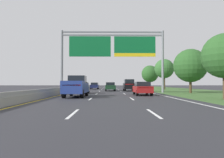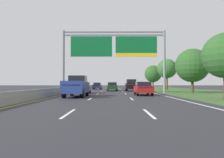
# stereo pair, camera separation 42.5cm
# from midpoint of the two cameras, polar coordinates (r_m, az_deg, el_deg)

# --- Properties ---
(ground_plane) EXTENTS (220.00, 220.00, 0.00)m
(ground_plane) POSITION_cam_midpoint_polar(r_m,az_deg,el_deg) (34.09, -0.86, -3.53)
(ground_plane) COLOR #2B2B30
(lane_striping) EXTENTS (11.96, 106.00, 0.01)m
(lane_striping) POSITION_cam_midpoint_polar(r_m,az_deg,el_deg) (33.63, -0.86, -3.55)
(lane_striping) COLOR white
(lane_striping) RESTS_ON ground
(grass_verge_right) EXTENTS (14.00, 110.00, 0.02)m
(grass_verge_right) POSITION_cam_midpoint_polar(r_m,az_deg,el_deg) (36.83, 21.44, -3.25)
(grass_verge_right) COLOR #3D602D
(grass_verge_right) RESTS_ON ground
(median_barrier_concrete) EXTENTS (0.60, 110.00, 0.85)m
(median_barrier_concrete) POSITION_cam_midpoint_polar(r_m,az_deg,el_deg) (34.71, -11.83, -2.87)
(median_barrier_concrete) COLOR gray
(median_barrier_concrete) RESTS_ON ground
(overhead_sign_gantry) EXTENTS (15.06, 0.42, 9.09)m
(overhead_sign_gantry) POSITION_cam_midpoint_polar(r_m,az_deg,el_deg) (30.44, -0.28, 8.33)
(overhead_sign_gantry) COLOR gray
(overhead_sign_gantry) RESTS_ON ground
(pickup_truck_blue) EXTENTS (2.05, 5.42, 2.20)m
(pickup_truck_blue) POSITION_cam_midpoint_polar(r_m,az_deg,el_deg) (21.72, -10.33, -2.00)
(pickup_truck_blue) COLOR navy
(pickup_truck_blue) RESTS_ON ground
(car_grey_left_lane_sedan) EXTENTS (1.94, 4.45, 1.57)m
(car_grey_left_lane_sedan) POSITION_cam_midpoint_polar(r_m,az_deg,el_deg) (28.88, -8.64, -2.31)
(car_grey_left_lane_sedan) COLOR slate
(car_grey_left_lane_sedan) RESTS_ON ground
(car_black_right_lane_suv) EXTENTS (1.94, 4.72, 2.11)m
(car_black_right_lane_suv) POSITION_cam_midpoint_polar(r_m,az_deg,el_deg) (38.23, 4.34, -1.62)
(car_black_right_lane_suv) COLOR black
(car_black_right_lane_suv) RESTS_ON ground
(car_navy_left_lane_sedan) EXTENTS (1.92, 4.44, 1.57)m
(car_navy_left_lane_sedan) POSITION_cam_midpoint_polar(r_m,az_deg,el_deg) (49.47, -5.03, -1.85)
(car_navy_left_lane_sedan) COLOR #161E47
(car_navy_left_lane_sedan) RESTS_ON ground
(car_darkgreen_centre_lane_sedan) EXTENTS (1.92, 4.44, 1.57)m
(car_darkgreen_centre_lane_sedan) POSITION_cam_midpoint_polar(r_m,az_deg,el_deg) (38.13, -0.82, -2.05)
(car_darkgreen_centre_lane_sedan) COLOR #193D23
(car_darkgreen_centre_lane_sedan) RESTS_ON ground
(car_red_right_lane_sedan) EXTENTS (1.86, 4.42, 1.57)m
(car_red_right_lane_sedan) POSITION_cam_midpoint_polar(r_m,az_deg,el_deg) (24.64, 7.82, -2.51)
(car_red_right_lane_sedan) COLOR maroon
(car_red_right_lane_sedan) RESTS_ON ground
(roadside_tree_mid) EXTENTS (4.71, 4.71, 6.24)m
(roadside_tree_mid) POSITION_cam_midpoint_polar(r_m,az_deg,el_deg) (31.31, 20.35, 3.46)
(roadside_tree_mid) COLOR #4C3823
(roadside_tree_mid) RESTS_ON ground
(roadside_tree_far) EXTENTS (4.30, 4.30, 6.81)m
(roadside_tree_far) POSITION_cam_midpoint_polar(r_m,az_deg,el_deg) (47.66, 13.91, 2.76)
(roadside_tree_far) COLOR #4C3823
(roadside_tree_far) RESTS_ON ground
(roadside_tree_distant) EXTENTS (4.90, 4.90, 6.60)m
(roadside_tree_distant) POSITION_cam_midpoint_polar(r_m,az_deg,el_deg) (61.27, 10.20, 1.40)
(roadside_tree_distant) COLOR #4C3823
(roadside_tree_distant) RESTS_ON ground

